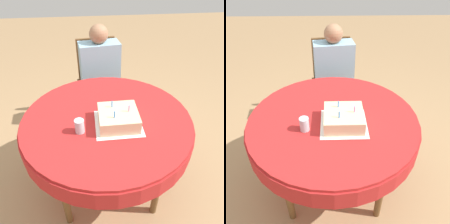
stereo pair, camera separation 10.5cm
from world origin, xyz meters
TOP-DOWN VIEW (x-y plane):
  - ground_plane at (0.00, 0.00)m, footprint 12.00×12.00m
  - dining_table at (0.00, 0.00)m, footprint 1.19×1.19m
  - chair at (0.01, 0.95)m, footprint 0.51×0.51m
  - person at (0.02, 0.85)m, footprint 0.41×0.33m
  - napkin at (0.07, -0.08)m, footprint 0.30×0.30m
  - birthday_cake at (0.07, -0.08)m, footprint 0.25×0.25m
  - drinking_glass at (-0.18, -0.13)m, footprint 0.06×0.06m

SIDE VIEW (x-z plane):
  - ground_plane at x=0.00m, z-range 0.00..0.00m
  - chair at x=0.01m, z-range 0.04..0.95m
  - dining_table at x=0.00m, z-range 0.27..0.99m
  - person at x=0.02m, z-range 0.11..1.21m
  - napkin at x=0.07m, z-range 0.72..0.72m
  - drinking_glass at x=-0.18m, z-range 0.72..0.81m
  - birthday_cake at x=0.07m, z-range 0.69..0.83m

